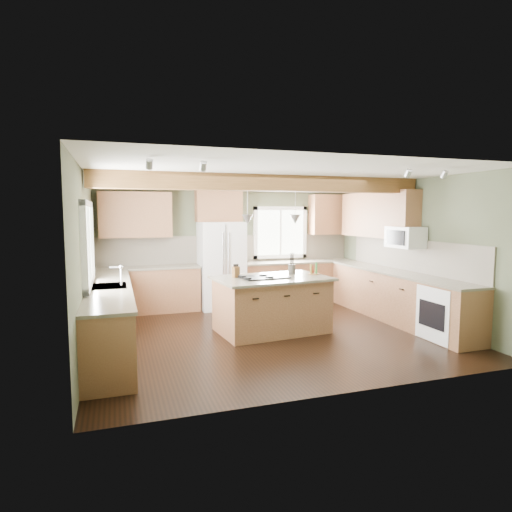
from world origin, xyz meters
name	(u,v)px	position (x,y,z in m)	size (l,w,h in m)	color
floor	(270,333)	(0.00, 0.00, 0.00)	(5.60, 5.60, 0.00)	black
ceiling	(270,174)	(0.00, 0.00, 2.60)	(5.60, 5.60, 0.00)	silver
wall_back	(230,245)	(0.00, 2.50, 1.30)	(5.60, 5.60, 0.00)	#494F38
wall_left	(85,261)	(-2.80, 0.00, 1.30)	(5.00, 5.00, 0.00)	#494F38
wall_right	(413,251)	(2.80, 0.00, 1.30)	(5.00, 5.00, 0.00)	#494F38
ceiling_beam	(268,183)	(0.00, 0.10, 2.47)	(5.55, 0.26, 0.26)	#573919
soffit_trim	(231,187)	(0.00, 2.40, 2.54)	(5.55, 0.20, 0.10)	#573919
backsplash_back	(231,249)	(0.00, 2.48, 1.21)	(5.58, 0.03, 0.58)	brown
backsplash_right	(410,255)	(2.78, 0.05, 1.21)	(0.03, 3.70, 0.58)	brown
base_cab_back_left	(148,290)	(-1.79, 2.20, 0.44)	(2.02, 0.60, 0.88)	brown
counter_back_left	(148,268)	(-1.79, 2.20, 0.90)	(2.06, 0.64, 0.04)	#453E32
base_cab_back_right	(298,282)	(1.49, 2.20, 0.44)	(2.62, 0.60, 0.88)	brown
counter_back_right	(299,262)	(1.49, 2.20, 0.90)	(2.66, 0.64, 0.04)	#453E32
base_cab_left	(110,318)	(-2.50, 0.05, 0.44)	(0.60, 3.70, 0.88)	brown
counter_left	(109,287)	(-2.50, 0.05, 0.90)	(0.64, 3.74, 0.04)	#453E32
base_cab_right	(396,297)	(2.50, 0.05, 0.44)	(0.60, 3.70, 0.88)	brown
counter_right	(397,272)	(2.50, 0.05, 0.90)	(0.64, 3.74, 0.04)	#453E32
upper_cab_back_left	(136,215)	(-1.99, 2.33, 1.95)	(1.40, 0.35, 0.90)	brown
upper_cab_over_fridge	(219,205)	(-0.30, 2.33, 2.15)	(0.96, 0.35, 0.70)	brown
upper_cab_right	(377,215)	(2.62, 0.90, 1.95)	(0.35, 2.20, 0.90)	brown
upper_cab_back_corner	(329,215)	(2.30, 2.33, 1.95)	(0.90, 0.35, 0.90)	brown
window_left	(86,243)	(-2.78, 0.05, 1.55)	(0.04, 1.60, 1.05)	white
window_back	(280,232)	(1.15, 2.48, 1.55)	(1.10, 0.04, 1.00)	white
sink	(109,287)	(-2.50, 0.05, 0.91)	(0.50, 0.65, 0.03)	#262628
faucet	(121,277)	(-2.32, 0.05, 1.05)	(0.02, 0.02, 0.28)	#B2B2B7
dishwasher	(109,344)	(-2.49, -1.25, 0.43)	(0.60, 0.60, 0.84)	white
oven	(448,313)	(2.49, -1.25, 0.43)	(0.60, 0.72, 0.84)	white
microwave	(405,237)	(2.58, -0.05, 1.55)	(0.40, 0.70, 0.38)	white
pendant_left	(248,220)	(-0.36, 0.06, 1.88)	(0.18, 0.18, 0.16)	#B2B2B7
pendant_right	(295,219)	(0.51, 0.14, 1.88)	(0.18, 0.18, 0.16)	#B2B2B7
refrigerator	(221,265)	(-0.30, 2.12, 0.90)	(0.90, 0.74, 1.80)	white
island	(272,305)	(0.07, 0.10, 0.44)	(1.74, 1.07, 0.88)	brown
island_top	(272,278)	(0.07, 0.10, 0.90)	(1.86, 1.18, 0.04)	#453E32
cooktop	(264,277)	(-0.07, 0.09, 0.93)	(0.76, 0.50, 0.02)	black
knife_block	(236,272)	(-0.50, 0.27, 1.01)	(0.11, 0.08, 0.18)	brown
utensil_crock	(292,269)	(0.53, 0.33, 1.01)	(0.13, 0.13, 0.17)	#48413A
bottle_tray	(314,269)	(0.90, 0.20, 1.02)	(0.22, 0.22, 0.20)	#58321A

